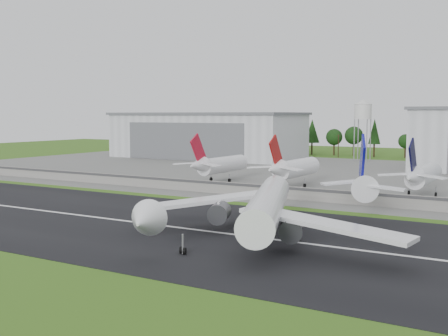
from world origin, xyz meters
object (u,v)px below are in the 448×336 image
Objects in this scene: main_airliner at (266,212)px; parked_jet_red_b at (292,168)px; parked_jet_navy at (422,175)px; parked_jet_red_a at (218,165)px.

main_airliner is 1.83× the size of parked_jet_red_b.
parked_jet_navy is (37.54, -0.02, -0.11)m from parked_jet_red_b.
main_airliner reaches higher than parked_jet_navy.
parked_jet_red_a reaches higher than parked_jet_navy.
main_airliner is 83.89m from parked_jet_red_a.
main_airliner is at bearing -101.15° from parked_jet_navy.
parked_jet_red_b is (26.22, 0.02, 0.11)m from parked_jet_red_a.
parked_jet_red_b is at bearing -91.63° from main_airliner.
parked_jet_red_a is at bearing 180.00° from parked_jet_navy.
main_airliner reaches higher than parked_jet_red_b.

